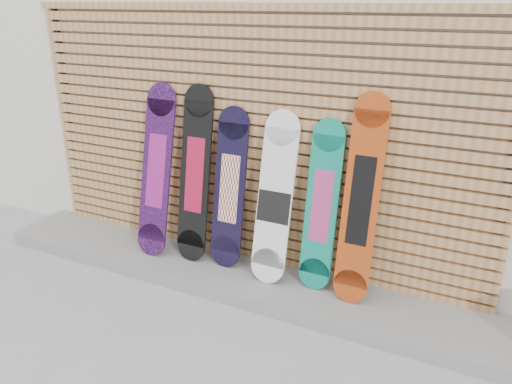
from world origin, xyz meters
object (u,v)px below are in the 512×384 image
snowboard_0 (157,171)px  snowboard_3 (275,200)px  snowboard_2 (230,189)px  snowboard_4 (322,206)px  snowboard_1 (195,175)px  snowboard_5 (361,201)px

snowboard_0 → snowboard_3: 1.16m
snowboard_2 → snowboard_4: snowboard_2 is taller
snowboard_1 → snowboard_2: snowboard_1 is taller
snowboard_1 → snowboard_5: (1.47, -0.01, 0.02)m
snowboard_0 → snowboard_5: snowboard_5 is taller
snowboard_4 → snowboard_2: bearing=-179.8°
snowboard_0 → snowboard_5: 1.85m
snowboard_0 → snowboard_4: (1.54, 0.06, -0.08)m
snowboard_0 → snowboard_3: snowboard_0 is taller
snowboard_0 → snowboard_3: bearing=0.8°
snowboard_1 → snowboard_4: 1.16m
snowboard_2 → snowboard_5: snowboard_5 is taller
snowboard_1 → snowboard_3: size_ratio=1.10×
snowboard_3 → snowboard_5: 0.70m
snowboard_1 → snowboard_4: size_ratio=1.13×
snowboard_0 → snowboard_1: size_ratio=0.99×
snowboard_1 → snowboard_2: (0.33, 0.02, -0.08)m
snowboard_4 → snowboard_3: bearing=-173.2°
snowboard_0 → snowboard_2: snowboard_0 is taller
snowboard_3 → snowboard_5: bearing=1.3°
snowboard_1 → snowboard_4: bearing=1.1°
snowboard_0 → snowboard_1: 0.38m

